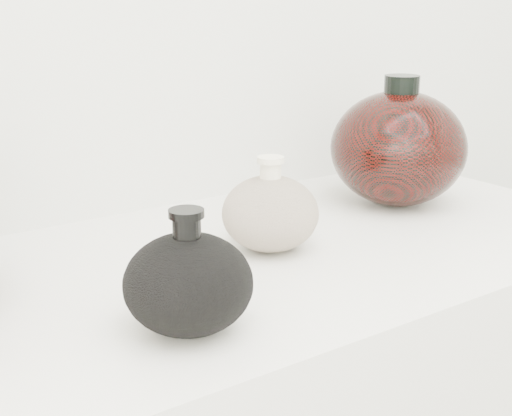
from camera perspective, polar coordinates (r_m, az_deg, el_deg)
black_gourd_vase at (r=0.69m, az=-5.44°, el=-5.97°), size 0.14×0.14×0.12m
cream_gourd_vase at (r=0.90m, az=1.15°, el=-0.37°), size 0.15×0.15×0.12m
right_round_pot at (r=1.11m, az=11.30°, el=4.75°), size 0.23×0.23×0.20m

